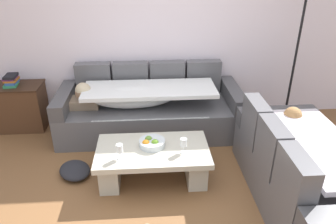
{
  "coord_description": "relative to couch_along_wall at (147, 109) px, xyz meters",
  "views": [
    {
      "loc": [
        -0.12,
        -2.3,
        2.26
      ],
      "look_at": [
        0.12,
        1.09,
        0.55
      ],
      "focal_mm": 34.34,
      "sensor_mm": 36.0,
      "label": 1
    }
  ],
  "objects": [
    {
      "name": "fruit_bowl",
      "position": [
        0.04,
        -1.0,
        0.09
      ],
      "size": [
        0.28,
        0.28,
        0.1
      ],
      "color": "silver",
      "rests_on": "coffee_table"
    },
    {
      "name": "couch_near_window",
      "position": [
        1.49,
        -1.5,
        0.01
      ],
      "size": [
        0.92,
        1.83,
        0.88
      ],
      "rotation": [
        0.0,
        0.0,
        1.57
      ],
      "color": "#58575B",
      "rests_on": "ground_plane"
    },
    {
      "name": "couch_along_wall",
      "position": [
        0.0,
        0.0,
        0.0
      ],
      "size": [
        2.42,
        0.92,
        0.88
      ],
      "color": "#58575B",
      "rests_on": "ground_plane"
    },
    {
      "name": "wine_glass_near_right",
      "position": [
        0.36,
        -1.14,
        0.17
      ],
      "size": [
        0.07,
        0.07,
        0.17
      ],
      "color": "silver",
      "rests_on": "coffee_table"
    },
    {
      "name": "ground_plane",
      "position": [
        0.13,
        -1.62,
        -0.33
      ],
      "size": [
        14.0,
        14.0,
        0.0
      ],
      "primitive_type": "plane",
      "color": "brown"
    },
    {
      "name": "crumpled_garment",
      "position": [
        -0.83,
        -0.94,
        -0.27
      ],
      "size": [
        0.49,
        0.51,
        0.12
      ],
      "primitive_type": "ellipsoid",
      "rotation": [
        0.0,
        0.0,
        2.16
      ],
      "color": "#232328",
      "rests_on": "ground_plane"
    },
    {
      "name": "book_stack_on_cabinet",
      "position": [
        -1.8,
        0.22,
        0.39
      ],
      "size": [
        0.19,
        0.23,
        0.15
      ],
      "color": "#338C59",
      "rests_on": "side_cabinet"
    },
    {
      "name": "back_wall",
      "position": [
        0.13,
        0.53,
        1.02
      ],
      "size": [
        9.0,
        0.1,
        2.7
      ],
      "primitive_type": "cube",
      "color": "white",
      "rests_on": "ground_plane"
    },
    {
      "name": "wine_glass_near_left",
      "position": [
        -0.29,
        -1.21,
        0.17
      ],
      "size": [
        0.07,
        0.07,
        0.17
      ],
      "color": "silver",
      "rests_on": "coffee_table"
    },
    {
      "name": "coffee_table",
      "position": [
        0.05,
        -1.05,
        -0.09
      ],
      "size": [
        1.2,
        0.68,
        0.38
      ],
      "color": "beige",
      "rests_on": "ground_plane"
    },
    {
      "name": "floor_lamp",
      "position": [
        1.95,
        0.07,
        0.79
      ],
      "size": [
        0.33,
        0.31,
        1.95
      ],
      "color": "black",
      "rests_on": "ground_plane"
    },
    {
      "name": "side_cabinet",
      "position": [
        -1.78,
        0.23,
        -0.01
      ],
      "size": [
        0.72,
        0.44,
        0.64
      ],
      "color": "#4D2F1D",
      "rests_on": "ground_plane"
    }
  ]
}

